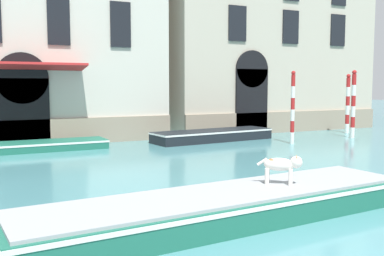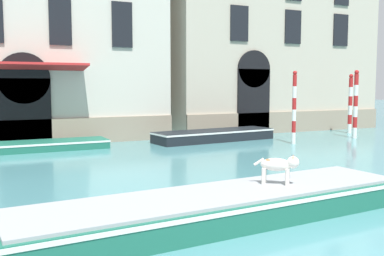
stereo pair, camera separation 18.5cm
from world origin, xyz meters
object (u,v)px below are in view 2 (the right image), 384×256
object	(u,v)px
mooring_pole_2	(350,103)
mooring_pole_0	(294,107)
dog_on_deck	(279,165)
mooring_pole_1	(356,104)
boat_moored_near_palazzo	(50,145)
boat_moored_far	(214,135)
boat_foreground	(223,206)

from	to	relation	value
mooring_pole_2	mooring_pole_0	bearing A→B (deg)	-157.54
dog_on_deck	mooring_pole_2	bearing A→B (deg)	80.30
dog_on_deck	mooring_pole_1	size ratio (longest dim) A/B	0.23
boat_moored_near_palazzo	boat_moored_far	xyz separation A→B (m)	(7.69, -0.30, 0.07)
boat_moored_near_palazzo	mooring_pole_2	size ratio (longest dim) A/B	1.46
mooring_pole_0	mooring_pole_2	bearing A→B (deg)	22.46
boat_foreground	boat_moored_near_palazzo	bearing A→B (deg)	94.17
boat_foreground	mooring_pole_2	distance (m)	18.42
boat_foreground	boat_moored_far	world-z (taller)	boat_foreground
dog_on_deck	boat_moored_near_palazzo	xyz separation A→B (m)	(-3.21, 11.71, -0.81)
mooring_pole_1	mooring_pole_2	distance (m)	2.44
mooring_pole_0	mooring_pole_1	world-z (taller)	mooring_pole_1
boat_moored_near_palazzo	mooring_pole_0	xyz separation A→B (m)	(10.50, -2.84, 1.49)
mooring_pole_1	dog_on_deck	bearing A→B (deg)	-140.97
boat_foreground	mooring_pole_0	size ratio (longest dim) A/B	2.62
mooring_pole_2	boat_moored_near_palazzo	bearing A→B (deg)	178.36
mooring_pole_0	boat_foreground	bearing A→B (deg)	-134.20
dog_on_deck	mooring_pole_0	xyz separation A→B (m)	(7.29, 8.87, 0.68)
dog_on_deck	mooring_pole_1	world-z (taller)	mooring_pole_1
dog_on_deck	boat_moored_near_palazzo	world-z (taller)	dog_on_deck
dog_on_deck	mooring_pole_1	xyz separation A→B (m)	(11.52, 9.34, 0.74)
boat_foreground	boat_moored_far	xyz separation A→B (m)	(5.90, 11.49, -0.04)
mooring_pole_1	mooring_pole_0	bearing A→B (deg)	-173.67
boat_foreground	dog_on_deck	bearing A→B (deg)	-0.96
mooring_pole_0	mooring_pole_1	distance (m)	4.26
boat_moored_near_palazzo	mooring_pole_0	world-z (taller)	mooring_pole_0
dog_on_deck	mooring_pole_0	world-z (taller)	mooring_pole_0
boat_foreground	mooring_pole_2	world-z (taller)	mooring_pole_2
mooring_pole_2	mooring_pole_1	bearing A→B (deg)	-128.53
boat_foreground	mooring_pole_1	bearing A→B (deg)	31.63
dog_on_deck	boat_moored_far	xyz separation A→B (m)	(4.48, 11.41, -0.74)
mooring_pole_0	dog_on_deck	bearing A→B (deg)	-129.41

